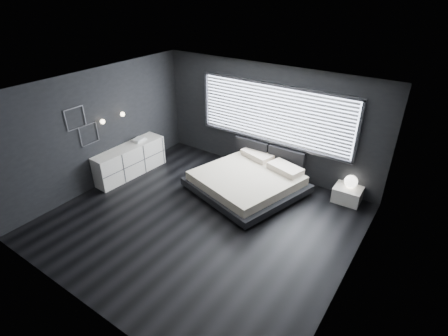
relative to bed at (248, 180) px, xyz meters
The scene contains 12 objects.
room 1.96m from the bed, 96.42° to the right, with size 6.04×6.00×2.80m.
window 1.73m from the bed, 88.92° to the left, with size 4.14×0.09×1.52m.
headboard 1.09m from the bed, 90.65° to the left, with size 1.96×0.16×0.52m.
sconce_near 3.67m from the bed, 153.27° to the right, with size 0.18×0.11×0.11m.
sconce_far 3.47m from the bed, 162.90° to the right, with size 0.18×0.11×0.11m.
wall_art_upper 4.12m from the bed, 145.82° to the right, with size 0.01×0.48×0.48m.
wall_art_lower 3.84m from the bed, 149.04° to the right, with size 0.01×0.48×0.48m.
bed is the anchor object (origin of this frame).
nightstand 2.32m from the bed, 23.09° to the left, with size 0.61×0.51×0.35m, color white.
orb_lamp 2.35m from the bed, 23.97° to the left, with size 0.30×0.30×0.30m, color white.
dresser 3.13m from the bed, 160.82° to the right, with size 0.68×2.02×0.79m.
book_stack 3.07m from the bed, 168.06° to the right, with size 0.28×0.36×0.07m.
Camera 1 is at (3.76, -4.65, 4.58)m, focal length 28.00 mm.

